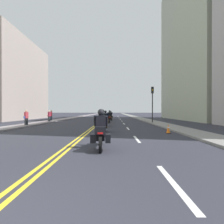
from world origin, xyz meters
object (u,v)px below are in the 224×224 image
object	(u,v)px
motorcycle_3	(109,118)
traffic_light_near	(152,98)
motorcycle_4	(109,117)
pedestrian_1	(49,116)
motorcycle_1	(102,123)
motorcycle_5	(111,116)
traffic_cone_0	(168,129)
motorcycle_0	(101,133)
pedestrian_0	(26,118)
motorcycle_2	(105,120)
pedestrian_2	(51,115)

from	to	relation	value
motorcycle_3	traffic_light_near	size ratio (longest dim) A/B	0.49
motorcycle_3	traffic_light_near	distance (m)	6.04
motorcycle_4	pedestrian_1	world-z (taller)	pedestrian_1
motorcycle_1	traffic_light_near	world-z (taller)	traffic_light_near
motorcycle_3	motorcycle_5	size ratio (longest dim) A/B	1.01
motorcycle_1	traffic_cone_0	xyz separation A→B (m)	(4.56, -0.50, -0.33)
motorcycle_0	motorcycle_3	xyz separation A→B (m)	(-0.02, 16.41, 0.02)
motorcycle_3	pedestrian_0	size ratio (longest dim) A/B	1.33
motorcycle_4	motorcycle_2	bearing A→B (deg)	-90.28
motorcycle_4	motorcycle_5	bearing A→B (deg)	89.15
motorcycle_3	pedestrian_0	distance (m)	9.99
motorcycle_1	motorcycle_3	size ratio (longest dim) A/B	0.95
motorcycle_3	motorcycle_1	bearing A→B (deg)	-91.56
motorcycle_1	motorcycle_3	bearing A→B (deg)	89.45
motorcycle_1	pedestrian_0	distance (m)	9.56
pedestrian_0	traffic_cone_0	bearing A→B (deg)	84.73
motorcycle_0	traffic_light_near	world-z (taller)	traffic_light_near
motorcycle_3	pedestrian_2	distance (m)	9.45
motorcycle_5	traffic_cone_0	xyz separation A→B (m)	(4.28, -21.88, -0.33)
traffic_cone_0	motorcycle_1	bearing A→B (deg)	173.72
motorcycle_0	pedestrian_1	distance (m)	19.91
motorcycle_5	motorcycle_0	bearing A→B (deg)	-91.20
motorcycle_0	motorcycle_4	bearing A→B (deg)	87.47
motorcycle_1	pedestrian_0	world-z (taller)	pedestrian_0
traffic_cone_0	pedestrian_1	distance (m)	18.16
motorcycle_1	pedestrian_0	xyz separation A→B (m)	(-8.03, 5.20, 0.21)
motorcycle_1	traffic_cone_0	world-z (taller)	motorcycle_1
motorcycle_2	pedestrian_1	xyz separation A→B (m)	(-8.26, 7.61, 0.19)
traffic_cone_0	pedestrian_0	size ratio (longest dim) A/B	0.38
motorcycle_1	traffic_cone_0	distance (m)	4.60
motorcycle_4	pedestrian_2	distance (m)	8.86
motorcycle_4	traffic_light_near	bearing A→B (deg)	-47.65
motorcycle_5	pedestrian_1	bearing A→B (deg)	-134.62
motorcycle_0	traffic_cone_0	size ratio (longest dim) A/B	3.50
motorcycle_2	pedestrian_0	world-z (taller)	pedestrian_0
motorcycle_4	motorcycle_5	xyz separation A→B (m)	(0.14, 5.78, -0.00)
motorcycle_3	pedestrian_0	world-z (taller)	pedestrian_0
pedestrian_1	pedestrian_0	bearing A→B (deg)	122.87
motorcycle_0	pedestrian_2	bearing A→B (deg)	111.29
pedestrian_2	motorcycle_4	bearing A→B (deg)	88.68
traffic_light_near	motorcycle_3	bearing A→B (deg)	166.38
motorcycle_4	pedestrian_1	distance (m)	9.03
motorcycle_5	pedestrian_0	distance (m)	18.19
motorcycle_5	traffic_light_near	distance (m)	13.29
motorcycle_0	motorcycle_3	size ratio (longest dim) A/B	1.01
motorcycle_1	pedestrian_0	bearing A→B (deg)	147.93
motorcycle_1	pedestrian_1	size ratio (longest dim) A/B	1.29
pedestrian_2	pedestrian_0	bearing A→B (deg)	-7.52
traffic_cone_0	traffic_light_near	world-z (taller)	traffic_light_near
motorcycle_1	motorcycle_4	bearing A→B (deg)	90.34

